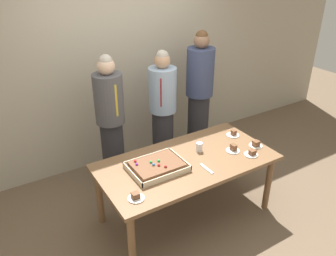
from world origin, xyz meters
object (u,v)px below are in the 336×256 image
(party_table, at_px, (187,167))
(person_striped_tie_right, at_px, (111,123))
(plated_slice_near_right, at_px, (252,153))
(person_serving_front, at_px, (199,94))
(plated_slice_far_left, at_px, (233,134))
(sheet_cake, at_px, (157,166))
(drink_cup_nearest, at_px, (199,147))
(plated_slice_near_left, at_px, (233,149))
(cake_server_utensil, at_px, (207,169))
(plated_slice_far_right, at_px, (136,197))
(plated_slice_center_front, at_px, (256,144))
(person_green_shirt_behind, at_px, (163,111))

(party_table, height_order, person_striped_tie_right, person_striped_tie_right)
(plated_slice_near_right, xyz_separation_m, person_serving_front, (0.25, 1.31, 0.18))
(party_table, xyz_separation_m, plated_slice_far_left, (0.77, 0.16, 0.10))
(sheet_cake, xyz_separation_m, drink_cup_nearest, (0.57, 0.07, 0.01))
(sheet_cake, height_order, person_striped_tie_right, person_striped_tie_right)
(plated_slice_near_left, relative_size, cake_server_utensil, 0.75)
(plated_slice_far_left, xyz_separation_m, person_serving_front, (0.13, 0.87, 0.18))
(plated_slice_near_right, xyz_separation_m, plated_slice_far_right, (-1.38, -0.00, 0.00))
(plated_slice_far_left, bearing_deg, plated_slice_center_front, -81.98)
(person_striped_tie_right, bearing_deg, plated_slice_far_right, -19.08)
(plated_slice_near_right, relative_size, plated_slice_center_front, 1.00)
(sheet_cake, bearing_deg, drink_cup_nearest, 6.63)
(plated_slice_far_left, bearing_deg, plated_slice_near_left, -131.30)
(plated_slice_center_front, relative_size, person_green_shirt_behind, 0.09)
(person_serving_front, bearing_deg, cake_server_utensil, 17.94)
(plated_slice_center_front, xyz_separation_m, person_serving_front, (0.08, 1.19, 0.17))
(sheet_cake, relative_size, drink_cup_nearest, 5.50)
(person_serving_front, bearing_deg, drink_cup_nearest, 15.23)
(plated_slice_center_front, relative_size, person_serving_front, 0.08)
(sheet_cake, height_order, plated_slice_near_right, sheet_cake)
(party_table, bearing_deg, drink_cup_nearest, 21.36)
(plated_slice_near_right, height_order, person_green_shirt_behind, person_green_shirt_behind)
(person_green_shirt_behind, bearing_deg, party_table, 16.92)
(plated_slice_near_right, distance_m, cake_server_utensil, 0.57)
(person_striped_tie_right, bearing_deg, drink_cup_nearest, 31.80)
(plated_slice_far_right, bearing_deg, person_green_shirt_behind, 51.05)
(plated_slice_near_left, relative_size, plated_slice_center_front, 1.00)
(person_serving_front, bearing_deg, sheet_cake, -0.02)
(sheet_cake, xyz_separation_m, plated_slice_far_left, (1.12, 0.14, -0.02))
(plated_slice_near_right, xyz_separation_m, person_striped_tie_right, (-1.08, 1.22, 0.13))
(plated_slice_center_front, relative_size, drink_cup_nearest, 1.50)
(plated_slice_near_right, bearing_deg, plated_slice_far_left, 74.23)
(plated_slice_center_front, bearing_deg, sheet_cake, 171.06)
(sheet_cake, height_order, plated_slice_near_left, sheet_cake)
(plated_slice_far_right, bearing_deg, sheet_cake, 37.94)
(person_serving_front, bearing_deg, party_table, 9.84)
(plated_slice_near_right, distance_m, person_striped_tie_right, 1.64)
(plated_slice_far_left, height_order, drink_cup_nearest, drink_cup_nearest)
(party_table, distance_m, person_striped_tie_right, 1.07)
(plated_slice_near_left, relative_size, plated_slice_near_right, 1.00)
(party_table, relative_size, person_green_shirt_behind, 1.14)
(cake_server_utensil, distance_m, person_serving_front, 1.52)
(sheet_cake, xyz_separation_m, plated_slice_near_right, (0.99, -0.29, -0.02))
(plated_slice_near_left, xyz_separation_m, plated_slice_far_left, (0.23, 0.27, -0.00))
(sheet_cake, bearing_deg, cake_server_utensil, -30.86)
(person_striped_tie_right, bearing_deg, plated_slice_near_left, 37.17)
(party_table, height_order, plated_slice_near_right, plated_slice_near_right)
(plated_slice_near_left, bearing_deg, plated_slice_far_left, 48.70)
(plated_slice_far_left, distance_m, plated_slice_center_front, 0.33)
(cake_server_utensil, bearing_deg, person_striped_tie_right, 113.61)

